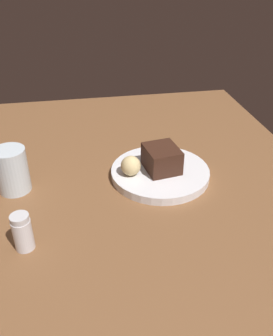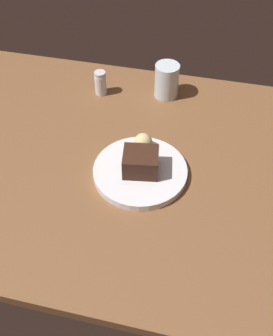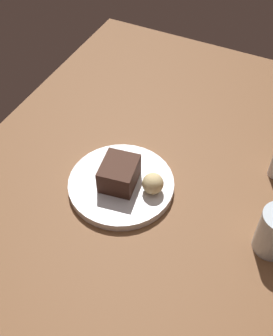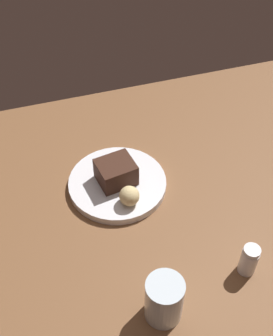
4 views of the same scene
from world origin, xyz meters
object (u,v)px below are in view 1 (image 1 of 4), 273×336
object	(u,v)px
dessert_plate	(160,173)
water_glass	(12,170)
bread_roll	(131,166)
salt_shaker	(22,232)
chocolate_cake_slice	(162,159)

from	to	relation	value
dessert_plate	water_glass	xyz separation A→B (cm)	(-0.42, -34.07, 4.23)
bread_roll	water_glass	world-z (taller)	water_glass
dessert_plate	water_glass	size ratio (longest dim) A/B	2.28
dessert_plate	salt_shaker	size ratio (longest dim) A/B	3.14
water_glass	chocolate_cake_slice	bearing A→B (deg)	89.58
dessert_plate	chocolate_cake_slice	xyz separation A→B (cm)	(-0.17, 0.30, 3.86)
chocolate_cake_slice	salt_shaker	distance (cm)	36.31
dessert_plate	chocolate_cake_slice	distance (cm)	3.87
bread_roll	salt_shaker	size ratio (longest dim) A/B	0.62
dessert_plate	bread_roll	world-z (taller)	bread_roll
bread_roll	dessert_plate	bearing A→B (deg)	96.82
dessert_plate	salt_shaker	distance (cm)	36.05
bread_roll	salt_shaker	xyz separation A→B (cm)	(18.40, -23.02, -0.57)
bread_roll	water_glass	size ratio (longest dim) A/B	0.45
chocolate_cake_slice	water_glass	bearing A→B (deg)	-90.42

